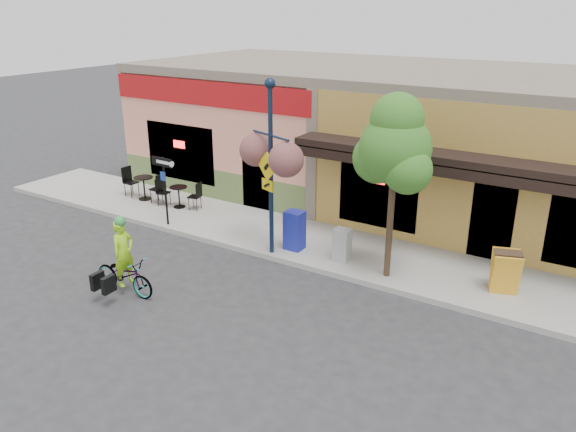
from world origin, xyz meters
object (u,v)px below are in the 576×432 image
at_px(building, 394,133).
at_px(one_way_sign, 165,191).
at_px(street_tree, 392,188).
at_px(bicycle, 125,275).
at_px(lamp_post, 271,170).
at_px(newspaper_box_grey, 342,245).
at_px(cyclist_rider, 125,262).
at_px(newspaper_box_blue, 294,230).

distance_m(building, one_way_sign, 8.20).
relative_size(one_way_sign, street_tree, 0.46).
bearing_deg(building, street_tree, -68.65).
height_order(bicycle, lamp_post, lamp_post).
distance_m(newspaper_box_grey, street_tree, 2.30).
relative_size(building, street_tree, 3.98).
distance_m(cyclist_rider, street_tree, 6.54).
xyz_separation_m(one_way_sign, newspaper_box_grey, (5.69, 0.52, -0.62)).
distance_m(one_way_sign, newspaper_box_blue, 4.31).
relative_size(cyclist_rider, newspaper_box_blue, 1.47).
height_order(lamp_post, one_way_sign, lamp_post).
distance_m(lamp_post, newspaper_box_blue, 1.91).
relative_size(cyclist_rider, lamp_post, 0.34).
relative_size(building, cyclist_rider, 11.33).
bearing_deg(street_tree, newspaper_box_blue, 176.31).
distance_m(bicycle, cyclist_rider, 0.35).
xyz_separation_m(newspaper_box_blue, street_tree, (2.80, -0.18, 1.74)).
bearing_deg(lamp_post, bicycle, -97.79).
height_order(newspaper_box_blue, street_tree, street_tree).
distance_m(building, newspaper_box_blue, 6.46).
xyz_separation_m(building, newspaper_box_grey, (1.16, -6.23, -1.66)).
distance_m(cyclist_rider, newspaper_box_blue, 4.62).
distance_m(lamp_post, street_tree, 3.22).
relative_size(lamp_post, street_tree, 1.02).
height_order(cyclist_rider, newspaper_box_blue, cyclist_rider).
relative_size(bicycle, newspaper_box_blue, 1.60).
bearing_deg(bicycle, newspaper_box_grey, -43.56).
xyz_separation_m(building, newspaper_box_blue, (-0.28, -6.26, -1.55)).
distance_m(cyclist_rider, one_way_sign, 4.12).
relative_size(bicycle, newspaper_box_grey, 1.99).
xyz_separation_m(one_way_sign, street_tree, (7.05, 0.31, 1.23)).
distance_m(newspaper_box_blue, newspaper_box_grey, 1.45).
bearing_deg(bicycle, building, -15.15).
distance_m(bicycle, lamp_post, 4.47).
relative_size(bicycle, lamp_post, 0.37).
xyz_separation_m(bicycle, street_tree, (5.07, 3.87, 1.98)).
bearing_deg(newspaper_box_grey, newspaper_box_blue, 179.94).
relative_size(lamp_post, one_way_sign, 2.20).
distance_m(building, street_tree, 6.92).
bearing_deg(cyclist_rider, street_tree, -53.63).
xyz_separation_m(building, cyclist_rider, (-2.50, -10.31, -1.45)).
xyz_separation_m(cyclist_rider, one_way_sign, (-2.03, 3.56, 0.41)).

